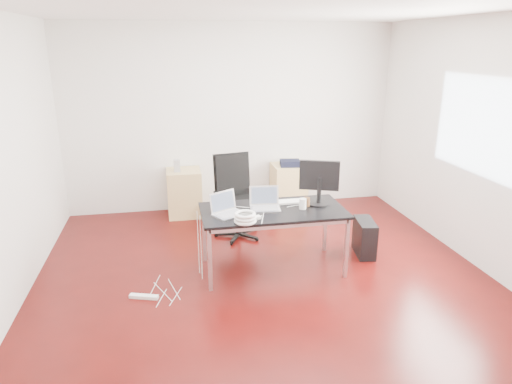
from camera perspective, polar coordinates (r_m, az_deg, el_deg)
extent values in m
plane|color=#390706|center=(5.13, 1.20, -10.96)|extent=(5.00, 5.00, 0.00)
plane|color=silver|center=(4.50, 1.45, 22.03)|extent=(5.00, 5.00, 0.00)
plane|color=silver|center=(7.03, -3.09, 9.13)|extent=(5.00, 0.00, 5.00)
plane|color=silver|center=(2.38, 14.47, -9.78)|extent=(5.00, 0.00, 5.00)
plane|color=silver|center=(5.69, 26.84, 5.09)|extent=(0.00, 5.00, 5.00)
plane|color=white|center=(5.80, 25.82, 7.47)|extent=(0.00, 1.50, 1.50)
cube|color=black|center=(5.09, 2.14, -2.35)|extent=(1.60, 0.80, 0.03)
cube|color=silver|center=(4.80, -5.78, -8.46)|extent=(0.04, 0.04, 0.70)
cube|color=silver|center=(5.44, -6.50, -5.21)|extent=(0.04, 0.04, 0.70)
cube|color=silver|center=(5.14, 11.23, -6.91)|extent=(0.04, 0.04, 0.70)
cube|color=silver|center=(5.73, 8.64, -4.05)|extent=(0.04, 0.04, 0.70)
cylinder|color=black|center=(6.12, -2.24, -3.54)|extent=(0.06, 0.06, 0.47)
cube|color=black|center=(6.03, -2.27, -1.20)|extent=(0.55, 0.54, 0.06)
cube|color=black|center=(6.14, -2.97, 2.12)|extent=(0.47, 0.18, 0.55)
cube|color=tan|center=(6.95, -8.94, -0.09)|extent=(0.50, 0.50, 0.70)
cube|color=tan|center=(7.18, 4.08, 0.68)|extent=(0.50, 0.50, 0.70)
cube|color=black|center=(5.78, 13.42, -5.56)|extent=(0.27, 0.48, 0.44)
cylinder|color=black|center=(6.72, -4.92, -2.47)|extent=(0.32, 0.32, 0.28)
cube|color=white|center=(4.93, -13.84, -12.58)|extent=(0.30, 0.15, 0.04)
cube|color=silver|center=(4.92, -3.32, -2.82)|extent=(0.40, 0.36, 0.01)
cube|color=silver|center=(4.96, -4.16, -1.20)|extent=(0.31, 0.21, 0.22)
cube|color=#475166|center=(4.96, -4.15, -1.22)|extent=(0.27, 0.18, 0.18)
cube|color=silver|center=(5.08, 1.17, -2.11)|extent=(0.35, 0.27, 0.01)
cube|color=silver|center=(5.15, 1.06, -0.44)|extent=(0.33, 0.08, 0.22)
cube|color=#475166|center=(5.14, 1.07, -0.47)|extent=(0.29, 0.07, 0.18)
cylinder|color=black|center=(5.29, 7.82, -1.41)|extent=(0.26, 0.26, 0.02)
cylinder|color=black|center=(5.24, 7.90, 0.24)|extent=(0.05, 0.05, 0.30)
cube|color=black|center=(5.20, 7.92, 2.07)|extent=(0.44, 0.21, 0.34)
cube|color=#475166|center=(5.23, 7.83, 2.15)|extent=(0.37, 0.14, 0.29)
cube|color=white|center=(5.31, 4.30, -1.21)|extent=(0.44, 0.14, 0.02)
cylinder|color=white|center=(5.10, 5.86, -1.48)|extent=(0.09, 0.09, 0.12)
cylinder|color=brown|center=(5.20, 6.35, -1.23)|extent=(0.10, 0.10, 0.10)
torus|color=white|center=(4.71, -1.36, -3.61)|extent=(0.24, 0.24, 0.04)
torus|color=white|center=(4.70, -1.36, -3.20)|extent=(0.23, 0.23, 0.04)
torus|color=white|center=(4.69, -1.37, -2.79)|extent=(0.22, 0.22, 0.04)
cube|color=white|center=(4.81, 0.15, -3.18)|extent=(0.08, 0.08, 0.03)
cube|color=#9E9E9E|center=(6.77, -9.85, 3.25)|extent=(0.09, 0.08, 0.18)
cube|color=black|center=(7.02, 4.27, 3.62)|extent=(0.33, 0.28, 0.09)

